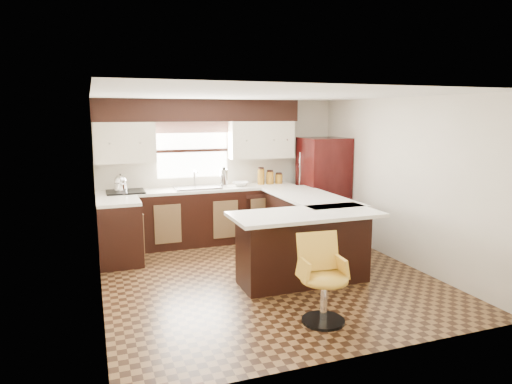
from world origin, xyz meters
name	(u,v)px	position (x,y,z in m)	size (l,w,h in m)	color
floor	(266,276)	(0.00, 0.00, 0.00)	(4.40, 4.40, 0.00)	#49301A
ceiling	(267,95)	(0.00, 0.00, 2.40)	(4.40, 4.40, 0.00)	silver
wall_back	(221,170)	(0.00, 2.20, 1.20)	(4.40, 4.40, 0.00)	beige
wall_front	(360,228)	(0.00, -2.20, 1.20)	(4.40, 4.40, 0.00)	beige
wall_left	(96,199)	(-2.10, 0.00, 1.20)	(4.40, 4.40, 0.00)	beige
wall_right	(400,181)	(2.10, 0.00, 1.20)	(4.40, 4.40, 0.00)	beige
base_cab_back	(201,217)	(-0.45, 1.90, 0.45)	(3.30, 0.60, 0.90)	black
base_cab_left	(120,233)	(-1.80, 1.25, 0.45)	(0.60, 0.70, 0.90)	black
counter_back	(200,189)	(-0.45, 1.90, 0.92)	(3.30, 0.60, 0.04)	silver
counter_left	(118,202)	(-1.80, 1.25, 0.92)	(0.60, 0.70, 0.04)	silver
soffit	(200,110)	(-0.40, 2.03, 2.22)	(3.40, 0.35, 0.36)	black
upper_cab_left	(124,142)	(-1.62, 2.03, 1.72)	(0.94, 0.35, 0.64)	beige
upper_cab_right	(261,140)	(0.68, 2.03, 1.72)	(1.14, 0.35, 0.64)	beige
window_pane	(193,151)	(-0.50, 2.18, 1.55)	(1.20, 0.02, 0.90)	white
valance	(193,127)	(-0.50, 2.14, 1.94)	(1.30, 0.06, 0.18)	#D19B93
sink	(197,188)	(-0.50, 1.88, 0.96)	(0.75, 0.45, 0.03)	#B2B2B7
dishwasher	(262,217)	(0.55, 1.61, 0.43)	(0.58, 0.03, 0.78)	black
cooktop	(125,192)	(-1.65, 1.88, 0.96)	(0.58, 0.50, 0.03)	black
peninsula_long	(306,228)	(0.90, 0.62, 0.45)	(0.60, 1.95, 0.90)	black
peninsula_return	(303,249)	(0.38, -0.35, 0.45)	(1.65, 0.60, 0.90)	black
counter_pen_long	(310,197)	(0.95, 0.62, 0.92)	(0.84, 1.95, 0.04)	silver
counter_pen_return	(306,214)	(0.35, -0.44, 0.92)	(1.89, 0.84, 0.04)	silver
refrigerator	(323,188)	(1.70, 1.61, 0.88)	(0.75, 0.72, 1.76)	black
bar_chair	(324,280)	(0.07, -1.48, 0.46)	(0.50, 0.50, 0.93)	gold
kettle	(121,183)	(-1.72, 1.88, 1.11)	(0.20, 0.20, 0.27)	silver
percolator	(224,178)	(-0.03, 1.90, 1.09)	(0.13, 0.13, 0.30)	silver
mixing_bowl	(240,184)	(0.26, 1.90, 0.98)	(0.27, 0.27, 0.07)	white
canister_large	(261,177)	(0.65, 1.92, 1.08)	(0.12, 0.12, 0.27)	#906119
canister_med	(270,178)	(0.81, 1.92, 1.05)	(0.13, 0.13, 0.22)	#906119
canister_small	(279,179)	(0.98, 1.92, 1.03)	(0.13, 0.13, 0.16)	#906119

